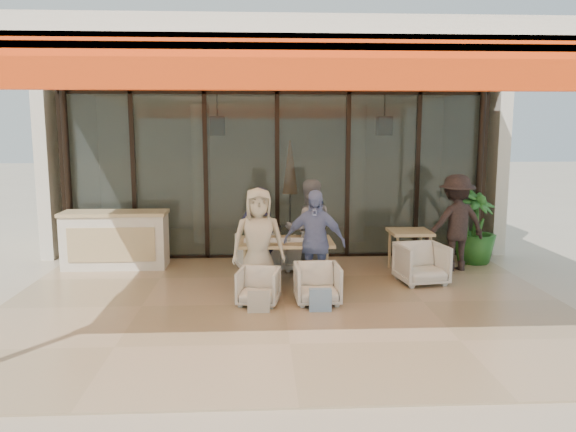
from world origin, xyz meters
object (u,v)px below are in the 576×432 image
at_px(side_chair, 422,262).
at_px(standing_woman, 456,223).
at_px(chair_near_left, 259,285).
at_px(diner_cream, 258,242).
at_px(chair_near_right, 317,282).
at_px(host_counter, 116,240).
at_px(diner_grey, 309,229).
at_px(diner_periwinkle, 314,242).
at_px(dining_table, 285,244).
at_px(side_table, 410,237).
at_px(chair_far_left, 259,251).
at_px(chair_far_right, 306,252).
at_px(diner_navy, 258,233).
at_px(potted_palm, 475,227).

relative_size(side_chair, standing_woman, 0.43).
xyz_separation_m(chair_near_left, diner_cream, (0.00, 0.50, 0.52)).
xyz_separation_m(chair_near_right, standing_woman, (2.61, 1.77, 0.53)).
relative_size(host_counter, standing_woman, 1.08).
bearing_deg(side_chair, standing_woman, 35.82).
relative_size(chair_near_left, diner_grey, 0.35).
relative_size(diner_grey, diner_periwinkle, 1.05).
distance_m(chair_near_right, diner_periwinkle, 0.69).
bearing_deg(dining_table, side_table, 18.65).
relative_size(chair_far_left, standing_woman, 0.43).
relative_size(chair_far_right, side_chair, 0.91).
bearing_deg(dining_table, diner_grey, 46.21).
height_order(chair_near_right, diner_grey, diner_grey).
bearing_deg(diner_navy, chair_near_left, 73.05).
bearing_deg(dining_table, chair_far_right, 65.73).
distance_m(chair_near_left, side_table, 3.14).
distance_m(host_counter, chair_near_right, 4.07).
xyz_separation_m(host_counter, standing_woman, (6.00, -0.46, 0.32)).
bearing_deg(host_counter, chair_near_left, -41.22).
relative_size(diner_cream, potted_palm, 1.17).
bearing_deg(host_counter, chair_near_right, -33.39).
distance_m(chair_near_right, standing_woman, 3.20).
distance_m(host_counter, dining_table, 3.23).
bearing_deg(chair_near_right, chair_far_left, 111.50).
relative_size(host_counter, side_chair, 2.51).
bearing_deg(standing_woman, side_chair, 33.45).
bearing_deg(diner_navy, chair_far_left, -106.95).
height_order(diner_grey, potted_palm, diner_grey).
bearing_deg(diner_grey, host_counter, -21.72).
relative_size(side_table, side_chair, 1.01).
bearing_deg(chair_far_right, standing_woman, -162.57).
bearing_deg(diner_cream, chair_far_right, 53.93).
relative_size(chair_far_left, diner_grey, 0.44).
bearing_deg(diner_grey, side_chair, 157.96).
distance_m(chair_far_left, standing_woman, 3.49).
distance_m(dining_table, side_table, 2.33).
xyz_separation_m(chair_far_right, diner_navy, (-0.84, -0.50, 0.44)).
bearing_deg(side_table, side_chair, -90.00).
bearing_deg(chair_far_right, diner_grey, 110.20).
relative_size(diner_navy, diner_grey, 0.93).
xyz_separation_m(diner_grey, diner_periwinkle, (0.00, -0.90, -0.04)).
distance_m(diner_grey, side_chair, 1.90).
relative_size(chair_near_right, diner_periwinkle, 0.40).
xyz_separation_m(chair_near_right, diner_periwinkle, (0.00, 0.50, 0.48)).
bearing_deg(diner_cream, potted_palm, 18.98).
xyz_separation_m(chair_near_left, diner_grey, (0.84, 1.40, 0.54)).
relative_size(chair_near_left, standing_woman, 0.34).
xyz_separation_m(host_counter, chair_near_left, (2.55, -2.23, -0.24)).
distance_m(chair_far_right, chair_near_right, 1.90).
bearing_deg(diner_grey, dining_table, 38.31).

